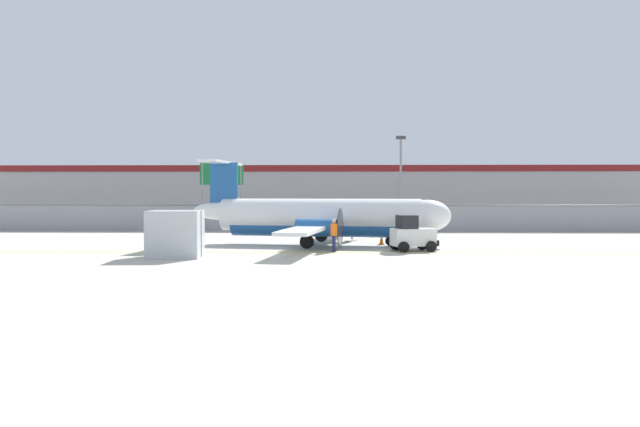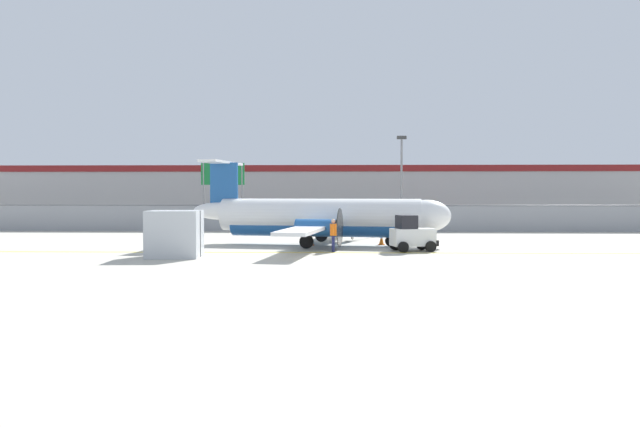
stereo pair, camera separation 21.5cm
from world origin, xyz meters
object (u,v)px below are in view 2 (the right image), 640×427
Objects in this scene: commuter_airplane at (324,218)px; cargo_container at (175,234)px; parked_car_1 at (203,217)px; traffic_cone_near_left at (381,239)px; traffic_cone_far_left at (421,239)px; apron_light_pole at (401,176)px; parked_car_3 at (294,214)px; parked_car_4 at (330,216)px; baggage_tug at (412,235)px; parked_car_5 at (375,214)px; parked_car_2 at (262,214)px; parked_car_6 at (424,217)px; ground_crew_worker at (333,234)px; parked_car_7 at (452,213)px; traffic_cone_near_right at (311,240)px; highway_sign at (223,180)px; parked_car_0 at (162,215)px.

commuter_airplane is 9.46m from cargo_container.
traffic_cone_near_left is at bearing -51.30° from parked_car_1.
traffic_cone_far_left is 10.11m from apron_light_pole.
cargo_container is 30.35m from parked_car_3.
parked_car_4 is (7.03, 26.81, -0.21)m from cargo_container.
baggage_tug is 3.95× the size of traffic_cone_far_left.
parked_car_5 is (15.96, 8.59, 0.00)m from parked_car_1.
traffic_cone_far_left is 0.15× the size of parked_car_5.
parked_car_2 is 17.09m from parked_car_6.
commuter_airplane is at bearing -83.61° from ground_crew_worker.
commuter_airplane is 30.54m from parked_car_7.
highway_sign is at bearing 119.59° from traffic_cone_near_right.
traffic_cone_near_right is at bearing -72.60° from ground_crew_worker.
traffic_cone_near_right is 0.15× the size of parked_car_7.
commuter_airplane is 6.41× the size of cargo_container.
apron_light_pole is (0.82, -16.57, 3.41)m from parked_car_5.
parked_car_6 reaches higher than traffic_cone_near_right.
highway_sign is (-8.70, 13.84, 2.54)m from commuter_airplane.
parked_car_7 is (19.84, 34.09, -0.21)m from cargo_container.
parked_car_0 is at bearing 6.88° from parked_car_7.
cargo_container is at bearing 114.69° from parked_car_0.
ground_crew_worker is 0.68× the size of cargo_container.
traffic_cone_far_left is 0.15× the size of parked_car_6.
traffic_cone_near_right is 16.54m from highway_sign.
parked_car_7 is at bearing 56.73° from cargo_container.
cargo_container is (-11.56, -3.09, 0.24)m from baggage_tug.
parked_car_1 is 5.55m from highway_sign.
commuter_airplane is 9.44× the size of ground_crew_worker.
traffic_cone_far_left is 25.88m from parked_car_5.
baggage_tug is at bearing -54.16° from parked_car_1.
commuter_airplane is 2.21× the size of apron_light_pole.
parked_car_7 is 19.81m from apron_light_pole.
traffic_cone_near_left and traffic_cone_near_right have the same top height.
traffic_cone_far_left is at bearing -47.02° from parked_car_1.
cargo_container reaches higher than traffic_cone_near_left.
highway_sign is at bearing -57.19° from parked_car_1.
parked_car_7 is at bearing 14.06° from parked_car_5.
parked_car_0 is 24.85m from parked_car_6.
parked_car_6 is at bearing -12.92° from parked_car_4.
baggage_tug reaches higher than parked_car_0.
traffic_cone_near_left is (10.27, 6.66, -0.79)m from cargo_container.
apron_light_pole is at bearing 90.64° from traffic_cone_far_left.
parked_car_1 is at bearing 124.17° from highway_sign.
baggage_tug is 29.49m from parked_car_5.
parked_car_6 is at bearing 63.36° from traffic_cone_near_right.
parked_car_4 is at bearing -90.57° from ground_crew_worker.
ground_crew_worker is 0.39× the size of parked_car_3.
commuter_airplane is 25.08× the size of traffic_cone_near_left.
parked_car_7 is (13.67, 27.82, 0.58)m from traffic_cone_near_right.
traffic_cone_near_right is 20.80m from parked_car_6.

